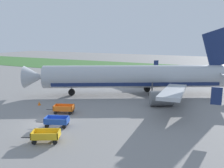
# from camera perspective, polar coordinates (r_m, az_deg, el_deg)

# --- Properties ---
(ground_plane) EXTENTS (220.00, 220.00, 0.00)m
(ground_plane) POSITION_cam_1_polar(r_m,az_deg,el_deg) (28.04, -14.99, -9.19)
(ground_plane) COLOR gray
(grass_strip) EXTENTS (220.00, 28.00, 0.06)m
(grass_strip) POSITION_cam_1_polar(r_m,az_deg,el_deg) (73.94, 12.21, 3.42)
(grass_strip) COLOR #3D7033
(grass_strip) RESTS_ON ground
(airplane) EXTENTS (34.74, 28.78, 11.34)m
(airplane) POSITION_cam_1_polar(r_m,az_deg,el_deg) (40.08, 6.90, 1.68)
(airplane) COLOR #B2B7BC
(airplane) RESTS_ON ground
(baggage_cart_nearest) EXTENTS (3.50, 2.39, 1.07)m
(baggage_cart_nearest) POSITION_cam_1_polar(r_m,az_deg,el_deg) (23.43, -15.45, -11.75)
(baggage_cart_nearest) COLOR gold
(baggage_cart_nearest) RESTS_ON ground
(baggage_cart_second_in_row) EXTENTS (3.58, 2.21, 1.07)m
(baggage_cart_second_in_row) POSITION_cam_1_polar(r_m,az_deg,el_deg) (26.89, -12.98, -8.62)
(baggage_cart_second_in_row) COLOR #234CB2
(baggage_cart_second_in_row) RESTS_ON ground
(baggage_cart_third_in_row) EXTENTS (3.57, 2.24, 1.07)m
(baggage_cart_third_in_row) POSITION_cam_1_polar(r_m,az_deg,el_deg) (31.25, -11.37, -5.76)
(baggage_cart_third_in_row) COLOR orange
(baggage_cart_third_in_row) RESTS_ON ground
(traffic_cone_near_plane) EXTENTS (0.45, 0.45, 0.59)m
(traffic_cone_near_plane) POSITION_cam_1_polar(r_m,az_deg,el_deg) (35.80, -16.90, -4.38)
(traffic_cone_near_plane) COLOR orange
(traffic_cone_near_plane) RESTS_ON ground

